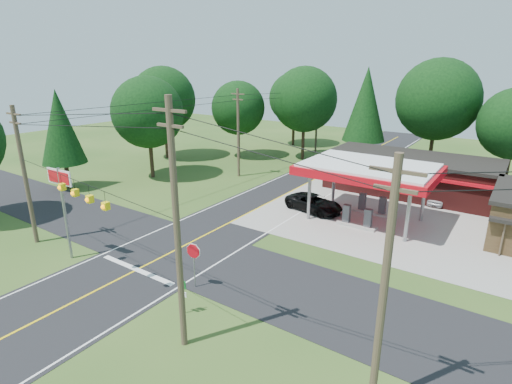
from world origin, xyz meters
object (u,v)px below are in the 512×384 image
Objects in this scene: sedan_car at (439,197)px; octagonal_stop_sign at (193,254)px; suv_car at (314,203)px; gas_canopy at (368,171)px; big_stop_sign at (62,193)px.

sedan_car is 25.64m from octagonal_stop_sign.
suv_car is 15.56m from octagonal_stop_sign.
suv_car is 12.29m from sedan_car.
gas_canopy is 1.68× the size of big_stop_sign.
octagonal_stop_sign is (-4.50, -16.01, -2.11)m from gas_canopy.
gas_canopy reaches higher than sedan_car.
big_stop_sign reaches higher than suv_car.
suv_car is 0.84× the size of big_stop_sign.
gas_canopy is 3.72× the size of octagonal_stop_sign.
gas_canopy is at bearing 52.14° from big_stop_sign.
octagonal_stop_sign is at bearing -106.43° from sedan_car.
big_stop_sign is 2.22× the size of octagonal_stop_sign.
gas_canopy is 5.74m from suv_car.
octagonal_stop_sign reaches higher than suv_car.
suv_car is at bearing 61.50° from big_stop_sign.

